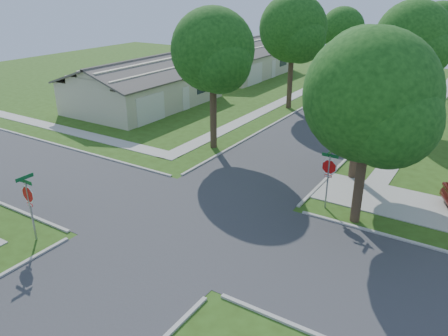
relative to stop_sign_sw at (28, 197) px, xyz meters
name	(u,v)px	position (x,y,z in m)	size (l,w,h in m)	color
ground	(190,222)	(4.70, 4.70, -2.03)	(100.00, 100.00, 0.00)	#2D4A14
road_ns	(190,222)	(4.70, 4.70, -2.03)	(7.00, 100.00, 0.02)	#333335
sidewalk_ne	(429,112)	(10.80, 30.70, -2.01)	(1.20, 40.00, 0.04)	#9E9B91
sidewalk_nw	(297,95)	(-1.40, 30.70, -2.01)	(1.20, 40.00, 0.04)	#9E9B91
driveway	(404,204)	(12.60, 11.80, -2.01)	(8.80, 3.60, 0.05)	#9E9B91
stop_sign_sw	(28,197)	(0.00, 0.00, 0.00)	(1.05, 0.80, 2.98)	gray
stop_sign_ne	(329,169)	(9.40, 9.40, 0.00)	(1.05, 0.80, 2.98)	gray
tree_e_near	(365,78)	(9.45, 13.71, 3.61)	(4.97, 4.80, 8.28)	#38281C
tree_e_mid	(413,42)	(9.46, 25.71, 4.22)	(5.59, 5.40, 9.21)	#38281C
tree_e_far	(439,31)	(9.45, 38.71, 3.95)	(5.17, 5.00, 8.72)	#38281C
tree_w_near	(214,54)	(0.06, 13.71, 4.08)	(5.38, 5.20, 8.97)	#38281C
tree_w_mid	(294,32)	(0.06, 25.71, 4.46)	(5.80, 5.60, 9.56)	#38281C
tree_w_far	(343,31)	(0.05, 38.71, 3.48)	(4.76, 4.60, 8.04)	#38281C
tree_ne_corner	(371,102)	(11.06, 8.91, 3.56)	(5.80, 5.60, 8.66)	#38281C
house_nw_near	(145,88)	(-11.29, 19.70, -0.51)	(8.42, 13.60, 4.23)	#C1B899
house_nw_far	(241,62)	(-11.29, 36.70, -0.51)	(8.42, 13.60, 4.23)	#C1B899
car_curb_east	(398,77)	(5.90, 41.11, -1.23)	(1.88, 4.68, 1.60)	black
car_curb_west	(360,86)	(3.50, 35.11, -1.36)	(1.87, 4.60, 1.33)	black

